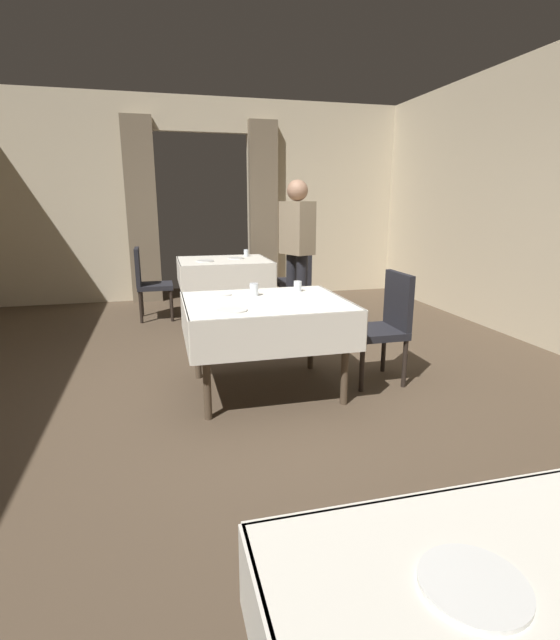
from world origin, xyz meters
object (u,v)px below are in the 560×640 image
(chair_mid_right, at_px, (384,322))
(dining_table_mid, at_px, (266,313))
(plate_mid_a, at_px, (232,310))
(person_waiter_by_doorway, at_px, (297,247))
(dining_table_far, at_px, (224,267))
(glass_far_b, at_px, (246,253))
(plate_mid_c, at_px, (221,295))
(chair_far_left, at_px, (148,280))
(chair_far_right, at_px, (297,276))
(plate_far_a, at_px, (205,261))
(plate_near_a, at_px, (474,585))
(glass_mid_b, at_px, (298,286))
(plate_far_c, at_px, (236,258))
(glass_mid_d, at_px, (254,290))

(chair_mid_right, bearing_deg, dining_table_mid, 178.50)
(plate_mid_a, bearing_deg, person_waiter_by_doorway, 59.72)
(dining_table_far, bearing_deg, glass_far_b, 39.58)
(plate_mid_c, xyz_separation_m, glass_far_b, (0.70, 2.70, 0.04))
(chair_far_left, height_order, chair_far_right, same)
(plate_mid_a, distance_m, plate_far_a, 2.86)
(chair_far_right, height_order, plate_mid_a, chair_far_right)
(dining_table_far, relative_size, plate_near_a, 5.41)
(glass_far_b, bearing_deg, plate_mid_c, -104.59)
(chair_mid_right, bearing_deg, plate_mid_c, 166.54)
(glass_mid_b, height_order, plate_far_c, glass_mid_b)
(dining_table_far, distance_m, glass_far_b, 0.49)
(plate_far_a, bearing_deg, chair_far_right, 1.02)
(plate_mid_c, height_order, plate_far_a, same)
(person_waiter_by_doorway, bearing_deg, chair_far_right, 73.40)
(glass_mid_d, relative_size, plate_far_c, 0.49)
(plate_near_a, bearing_deg, chair_mid_right, 66.53)
(plate_mid_a, height_order, glass_far_b, glass_far_b)
(person_waiter_by_doorway, bearing_deg, chair_far_left, 139.77)
(person_waiter_by_doorway, bearing_deg, dining_table_mid, -115.73)
(chair_far_right, height_order, plate_near_a, chair_far_right)
(dining_table_far, bearing_deg, chair_far_right, -6.43)
(dining_table_far, distance_m, person_waiter_by_doorway, 1.53)
(glass_far_b, bearing_deg, plate_far_c, -127.41)
(dining_table_far, relative_size, plate_mid_a, 5.50)
(plate_mid_a, relative_size, person_waiter_by_doorway, 0.13)
(plate_near_a, bearing_deg, plate_far_a, 90.19)
(chair_far_right, bearing_deg, plate_mid_a, -114.73)
(dining_table_mid, bearing_deg, glass_far_b, 82.55)
(dining_table_far, xyz_separation_m, plate_far_c, (0.18, 0.06, 0.11))
(dining_table_far, relative_size, chair_far_left, 1.29)
(glass_mid_b, relative_size, plate_mid_c, 0.50)
(dining_table_mid, bearing_deg, plate_far_a, 94.95)
(dining_table_mid, height_order, glass_far_b, glass_far_b)
(dining_table_mid, relative_size, chair_far_left, 1.36)
(dining_table_mid, height_order, person_waiter_by_doorway, person_waiter_by_doorway)
(dining_table_mid, height_order, dining_table_far, same)
(person_waiter_by_doorway, bearing_deg, glass_far_b, 98.87)
(chair_far_left, bearing_deg, plate_far_a, -10.12)
(plate_mid_a, distance_m, plate_far_c, 3.09)
(chair_far_right, distance_m, glass_far_b, 0.80)
(dining_table_far, bearing_deg, glass_mid_d, -91.99)
(plate_mid_c, bearing_deg, plate_mid_a, -89.63)
(chair_mid_right, xyz_separation_m, plate_near_a, (-1.22, -2.81, 0.24))
(plate_mid_c, bearing_deg, chair_far_right, 59.91)
(glass_far_b, xyz_separation_m, person_waiter_by_doorway, (0.26, -1.65, 0.22))
(chair_mid_right, bearing_deg, glass_far_b, 101.70)
(plate_mid_a, height_order, person_waiter_by_doorway, person_waiter_by_doorway)
(dining_table_mid, relative_size, glass_mid_d, 12.08)
(plate_mid_c, relative_size, plate_far_c, 0.84)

